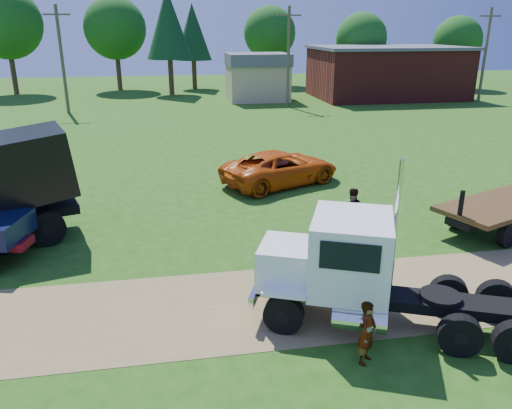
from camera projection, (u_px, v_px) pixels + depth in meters
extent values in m
plane|color=#204C10|center=(364.00, 295.00, 14.22)|extent=(140.00, 140.00, 0.00)
cube|color=brown|center=(364.00, 295.00, 14.21)|extent=(120.00, 4.20, 0.01)
cube|color=black|center=(394.00, 298.00, 12.64)|extent=(6.69, 3.44, 0.28)
cylinder|color=black|center=(284.00, 314.00, 12.36)|extent=(1.05, 0.68, 1.01)
cylinder|color=black|center=(284.00, 314.00, 12.36)|extent=(0.46, 0.45, 0.35)
cylinder|color=black|center=(295.00, 278.00, 14.16)|extent=(1.05, 0.68, 1.01)
cylinder|color=black|center=(295.00, 278.00, 14.16)|extent=(0.46, 0.45, 0.35)
cylinder|color=black|center=(460.00, 336.00, 11.51)|extent=(1.05, 0.68, 1.01)
cylinder|color=black|center=(460.00, 336.00, 11.51)|extent=(0.46, 0.45, 0.35)
cylinder|color=black|center=(448.00, 294.00, 13.31)|extent=(1.05, 0.68, 1.01)
cylinder|color=black|center=(448.00, 294.00, 13.31)|extent=(0.46, 0.45, 0.35)
cylinder|color=black|center=(496.00, 299.00, 13.07)|extent=(1.05, 0.68, 1.01)
cylinder|color=black|center=(496.00, 299.00, 13.07)|extent=(0.46, 0.45, 0.35)
cube|color=white|center=(292.00, 264.00, 12.94)|extent=(2.12, 2.07, 1.10)
cube|color=silver|center=(261.00, 262.00, 13.13)|extent=(0.59, 1.30, 0.92)
cube|color=silver|center=(260.00, 284.00, 13.36)|extent=(0.94, 2.00, 0.28)
cube|color=white|center=(351.00, 253.00, 12.49)|extent=(2.62, 2.77, 1.93)
cube|color=black|center=(314.00, 235.00, 12.54)|extent=(0.75, 1.71, 0.78)
cube|color=black|center=(350.00, 257.00, 11.33)|extent=(1.28, 0.56, 0.69)
cube|color=black|center=(354.00, 222.00, 13.37)|extent=(1.28, 0.56, 0.69)
cube|color=white|center=(284.00, 293.00, 12.16)|extent=(1.17, 0.80, 0.09)
cube|color=white|center=(296.00, 259.00, 13.96)|extent=(1.17, 0.80, 0.09)
cylinder|color=silver|center=(359.00, 320.00, 11.87)|extent=(1.40, 1.00, 0.55)
cylinder|color=silver|center=(394.00, 241.00, 12.66)|extent=(0.17, 0.17, 4.22)
cylinder|color=black|center=(440.00, 296.00, 12.34)|extent=(1.32, 1.32, 0.11)
cylinder|color=black|center=(1.00, 236.00, 16.66)|extent=(1.30, 0.77, 1.24)
cylinder|color=black|center=(1.00, 236.00, 16.66)|extent=(0.54, 0.53, 0.43)
cylinder|color=black|center=(47.00, 228.00, 17.32)|extent=(1.30, 0.77, 1.24)
cylinder|color=black|center=(47.00, 228.00, 17.32)|extent=(0.54, 0.53, 0.43)
cylinder|color=black|center=(40.00, 208.00, 19.28)|extent=(1.30, 0.77, 1.24)
cylinder|color=black|center=(40.00, 208.00, 19.28)|extent=(0.54, 0.53, 0.43)
cylinder|color=black|center=(12.00, 237.00, 16.92)|extent=(1.01, 0.51, 0.97)
cylinder|color=black|center=(12.00, 237.00, 16.92)|extent=(0.40, 0.39, 0.34)
imported|color=#C64909|center=(281.00, 168.00, 24.03)|extent=(6.47, 4.91, 1.63)
cylinder|color=black|center=(508.00, 234.00, 17.22)|extent=(1.02, 0.64, 0.98)
cylinder|color=black|center=(457.00, 216.00, 18.86)|extent=(1.02, 0.64, 0.98)
cube|color=black|center=(461.00, 204.00, 17.01)|extent=(0.15, 0.15, 0.98)
imported|color=#999999|center=(367.00, 333.00, 11.16)|extent=(0.65, 0.66, 1.54)
imported|color=#999999|center=(351.00, 211.00, 18.18)|extent=(0.91, 0.73, 1.76)
cube|color=maroon|center=(386.00, 73.00, 53.39)|extent=(15.00, 10.00, 5.00)
cube|color=#55555A|center=(388.00, 48.00, 52.50)|extent=(15.40, 10.40, 0.30)
cube|color=tan|center=(258.00, 83.00, 51.37)|extent=(6.00, 5.00, 3.60)
cube|color=#55555A|center=(258.00, 59.00, 50.59)|extent=(6.20, 5.40, 1.20)
cylinder|color=brown|center=(62.00, 60.00, 42.92)|extent=(0.28, 0.28, 9.00)
cube|color=brown|center=(56.00, 14.00, 41.67)|extent=(2.20, 0.14, 0.14)
cylinder|color=brown|center=(288.00, 58.00, 46.14)|extent=(0.28, 0.28, 9.00)
cube|color=brown|center=(289.00, 15.00, 44.90)|extent=(2.20, 0.14, 0.14)
cylinder|color=brown|center=(485.00, 56.00, 49.37)|extent=(0.28, 0.28, 9.00)
cube|color=brown|center=(491.00, 16.00, 48.12)|extent=(2.20, 0.14, 0.14)
cylinder|color=#3B2318|center=(14.00, 75.00, 56.19)|extent=(0.56, 0.56, 4.10)
sphere|color=#164812|center=(6.00, 23.00, 54.31)|extent=(7.73, 7.73, 7.73)
cylinder|color=#3B2318|center=(119.00, 74.00, 60.03)|extent=(0.56, 0.56, 3.81)
sphere|color=#164812|center=(115.00, 28.00, 58.30)|extent=(7.18, 7.18, 7.18)
cylinder|color=#3B2318|center=(194.00, 74.00, 61.03)|extent=(0.56, 0.56, 3.47)
cone|color=#10371B|center=(193.00, 32.00, 59.38)|extent=(4.36, 4.36, 6.45)
cylinder|color=#3B2318|center=(269.00, 71.00, 64.88)|extent=(0.56, 0.56, 3.49)
sphere|color=#164812|center=(270.00, 33.00, 63.28)|extent=(6.59, 6.59, 6.59)
cylinder|color=#3B2318|center=(359.00, 76.00, 60.67)|extent=(0.56, 0.56, 3.18)
sphere|color=#164812|center=(361.00, 38.00, 59.22)|extent=(6.00, 6.00, 6.00)
cylinder|color=#3B2318|center=(453.00, 75.00, 61.86)|extent=(0.56, 0.56, 3.05)
sphere|color=#164812|center=(457.00, 40.00, 60.46)|extent=(5.76, 5.76, 5.76)
cylinder|color=#3B2318|center=(171.00, 77.00, 55.66)|extent=(0.56, 0.56, 3.93)
cone|color=#10371B|center=(168.00, 24.00, 53.79)|extent=(4.94, 4.94, 7.29)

